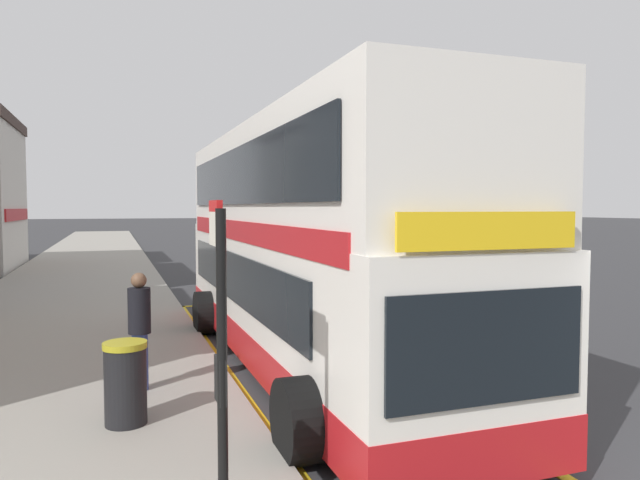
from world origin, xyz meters
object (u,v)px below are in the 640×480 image
object	(u,v)px
parked_car_maroon_behind	(333,261)
litter_bin	(126,383)
bus_stop_sign	(220,339)
parked_car_silver_kerbside	(313,246)
pedestrian_waiting_near_sign	(140,326)
double_decker_bus	(303,254)

from	to	relation	value
parked_car_maroon_behind	litter_bin	world-z (taller)	parked_car_maroon_behind
bus_stop_sign	parked_car_silver_kerbside	world-z (taller)	bus_stop_sign
parked_car_maroon_behind	pedestrian_waiting_near_sign	xyz separation A→B (m)	(-7.98, -12.61, 0.33)
parked_car_maroon_behind	double_decker_bus	bearing A→B (deg)	67.93
pedestrian_waiting_near_sign	double_decker_bus	bearing A→B (deg)	20.62
parked_car_silver_kerbside	pedestrian_waiting_near_sign	distance (m)	23.91
double_decker_bus	pedestrian_waiting_near_sign	bearing A→B (deg)	-159.38
parked_car_maroon_behind	parked_car_silver_kerbside	size ratio (longest dim) A/B	1.00
bus_stop_sign	parked_car_silver_kerbside	size ratio (longest dim) A/B	0.68
bus_stop_sign	parked_car_maroon_behind	size ratio (longest dim) A/B	0.68
bus_stop_sign	litter_bin	world-z (taller)	bus_stop_sign
parked_car_maroon_behind	parked_car_silver_kerbside	bearing A→B (deg)	-102.43
double_decker_bus	litter_bin	xyz separation A→B (m)	(-3.23, -2.54, -1.39)
bus_stop_sign	parked_car_maroon_behind	world-z (taller)	bus_stop_sign
double_decker_bus	parked_car_silver_kerbside	world-z (taller)	double_decker_bus
bus_stop_sign	litter_bin	xyz separation A→B (m)	(-0.74, 2.85, -1.12)
parked_car_silver_kerbside	pedestrian_waiting_near_sign	xyz separation A→B (m)	(-10.20, -21.62, 0.33)
parked_car_silver_kerbside	litter_bin	size ratio (longest dim) A/B	3.92
bus_stop_sign	litter_bin	bearing A→B (deg)	104.56
pedestrian_waiting_near_sign	litter_bin	size ratio (longest dim) A/B	1.69
bus_stop_sign	parked_car_silver_kerbside	xyz separation A→B (m)	(9.70, 25.88, -1.00)
parked_car_silver_kerbside	litter_bin	xyz separation A→B (m)	(-10.44, -23.04, -0.12)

